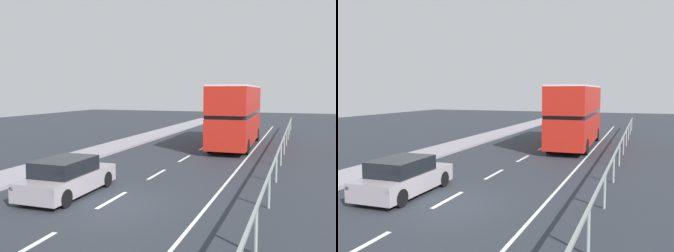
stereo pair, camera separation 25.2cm
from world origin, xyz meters
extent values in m
cube|color=#282D35|center=(0.00, 0.00, -0.05)|extent=(73.28, 120.00, 0.10)
cube|color=silver|center=(0.00, -4.01, 0.00)|extent=(0.16, 2.22, 0.01)
cube|color=silver|center=(0.00, 0.44, 0.00)|extent=(0.16, 2.22, 0.01)
cube|color=silver|center=(0.00, 4.88, 0.00)|extent=(0.16, 2.22, 0.01)
cube|color=silver|center=(0.00, 9.32, 0.00)|extent=(0.16, 2.22, 0.01)
cube|color=silver|center=(0.00, 13.76, 0.00)|extent=(0.16, 2.22, 0.01)
cube|color=silver|center=(0.00, 18.20, 0.00)|extent=(0.16, 2.22, 0.01)
cube|color=silver|center=(0.00, 22.65, 0.00)|extent=(0.16, 2.22, 0.01)
cube|color=silver|center=(0.00, 27.09, 0.00)|extent=(0.16, 2.22, 0.01)
cube|color=silver|center=(3.45, 9.00, 0.00)|extent=(0.12, 46.00, 0.01)
cube|color=gray|center=(5.45, 9.00, 1.15)|extent=(0.08, 42.00, 0.08)
cylinder|color=gray|center=(5.45, -2.45, 0.57)|extent=(0.10, 0.10, 1.15)
cylinder|color=gray|center=(5.45, 1.36, 0.57)|extent=(0.10, 0.10, 1.15)
cylinder|color=gray|center=(5.45, 5.18, 0.57)|extent=(0.10, 0.10, 1.15)
cylinder|color=gray|center=(5.45, 9.00, 0.57)|extent=(0.10, 0.10, 1.15)
cylinder|color=gray|center=(5.45, 12.82, 0.57)|extent=(0.10, 0.10, 1.15)
cylinder|color=gray|center=(5.45, 16.64, 0.57)|extent=(0.10, 0.10, 1.15)
cylinder|color=gray|center=(5.45, 20.45, 0.57)|extent=(0.10, 0.10, 1.15)
cylinder|color=gray|center=(5.45, 24.27, 0.57)|extent=(0.10, 0.10, 1.15)
cylinder|color=gray|center=(5.45, 28.09, 0.57)|extent=(0.10, 0.10, 1.15)
cube|color=#B41E15|center=(2.04, 15.24, 1.31)|extent=(2.74, 10.07, 1.91)
cube|color=black|center=(2.04, 15.24, 2.38)|extent=(2.75, 9.67, 0.24)
cube|color=#B41E15|center=(2.04, 15.24, 3.38)|extent=(2.74, 10.07, 1.75)
cube|color=silver|center=(2.04, 15.24, 4.30)|extent=(2.68, 9.87, 0.10)
cube|color=black|center=(1.93, 20.23, 1.40)|extent=(2.27, 0.09, 1.34)
cube|color=yellow|center=(1.93, 20.23, 3.81)|extent=(1.51, 0.07, 0.28)
cylinder|color=black|center=(0.80, 18.82, 0.50)|extent=(0.30, 1.01, 1.00)
cylinder|color=black|center=(3.12, 18.88, 0.50)|extent=(0.30, 1.01, 1.00)
cylinder|color=black|center=(0.96, 11.81, 0.50)|extent=(0.30, 1.01, 1.00)
cylinder|color=black|center=(3.27, 11.86, 0.50)|extent=(0.30, 1.01, 1.00)
cube|color=gray|center=(-1.92, 0.54, 0.52)|extent=(1.89, 4.37, 0.67)
cube|color=black|center=(-1.92, 0.33, 1.14)|extent=(1.64, 2.41, 0.58)
cube|color=red|center=(-2.70, -1.61, 0.68)|extent=(0.16, 0.06, 0.12)
cube|color=red|center=(-1.08, -1.58, 0.68)|extent=(0.16, 0.06, 0.12)
cylinder|color=black|center=(-2.78, 2.00, 0.32)|extent=(0.21, 0.64, 0.64)
cylinder|color=black|center=(-1.12, 2.03, 0.32)|extent=(0.21, 0.64, 0.64)
cylinder|color=black|center=(-2.73, -0.94, 0.32)|extent=(0.21, 0.64, 0.64)
cylinder|color=black|center=(-1.07, -0.91, 0.32)|extent=(0.21, 0.64, 0.64)
camera|label=1|loc=(6.39, -11.31, 3.94)|focal=39.69mm
camera|label=2|loc=(6.62, -11.22, 3.94)|focal=39.69mm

